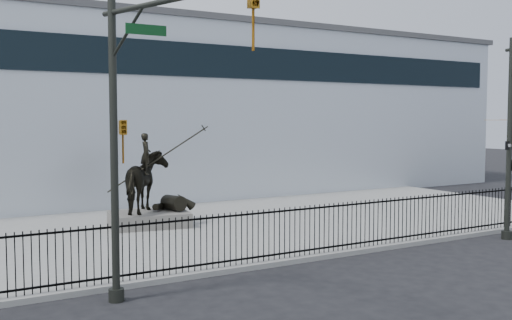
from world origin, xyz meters
TOP-DOWN VIEW (x-y plane):
  - ground at (0.00, 0.00)m, footprint 120.00×120.00m
  - plaza at (0.00, 7.00)m, footprint 30.00×12.00m
  - building at (0.00, 20.00)m, footprint 44.00×14.00m
  - picket_fence at (0.00, 1.25)m, footprint 22.10×0.10m
  - statue_plinth at (-3.20, 8.20)m, footprint 3.20×2.47m
  - equestrian_statue at (-3.14, 8.19)m, footprint 3.66×2.60m
  - traffic_signal_left at (-6.75, -0.62)m, footprint 1.52×4.84m

SIDE VIEW (x-z plane):
  - ground at x=0.00m, z-range 0.00..0.00m
  - plaza at x=0.00m, z-range 0.00..0.15m
  - statue_plinth at x=-3.20m, z-range 0.15..0.69m
  - picket_fence at x=0.00m, z-range 0.15..1.65m
  - equestrian_statue at x=-3.14m, z-range 0.26..3.40m
  - traffic_signal_left at x=-6.75m, z-range 0.53..7.53m
  - building at x=0.00m, z-range 0.00..9.00m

